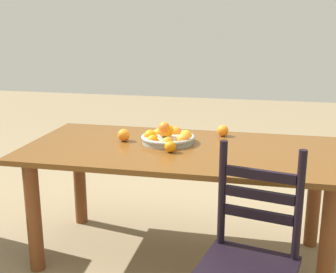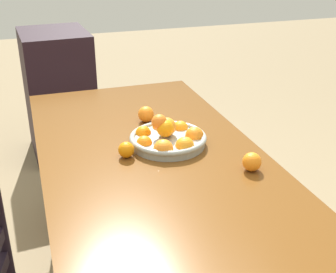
% 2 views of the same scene
% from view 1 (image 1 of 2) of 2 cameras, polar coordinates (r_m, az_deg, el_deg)
% --- Properties ---
extents(ground_plane, '(12.00, 12.00, 0.00)m').
position_cam_1_polar(ground_plane, '(2.92, 1.71, -15.34)').
color(ground_plane, '#8A7756').
extents(dining_table, '(1.91, 0.92, 0.73)m').
position_cam_1_polar(dining_table, '(2.67, 1.81, -3.95)').
color(dining_table, brown).
rests_on(dining_table, ground).
extents(chair_near_window, '(0.48, 0.48, 0.95)m').
position_cam_1_polar(chair_near_window, '(2.00, 10.56, -15.94)').
color(chair_near_window, black).
rests_on(chair_near_window, ground).
extents(fruit_bowl, '(0.34, 0.34, 0.15)m').
position_cam_1_polar(fruit_bowl, '(2.73, 0.03, -0.09)').
color(fruit_bowl, '#9A9F96').
rests_on(fruit_bowl, dining_table).
extents(orange_loose_0, '(0.07, 0.07, 0.07)m').
position_cam_1_polar(orange_loose_0, '(2.91, 7.18, 0.78)').
color(orange_loose_0, orange).
rests_on(orange_loose_0, dining_table).
extents(orange_loose_1, '(0.08, 0.08, 0.08)m').
position_cam_1_polar(orange_loose_1, '(2.78, -5.80, 0.19)').
color(orange_loose_1, orange).
rests_on(orange_loose_1, dining_table).
extents(orange_loose_2, '(0.07, 0.07, 0.07)m').
position_cam_1_polar(orange_loose_2, '(2.53, 0.30, -1.35)').
color(orange_loose_2, orange).
rests_on(orange_loose_2, dining_table).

